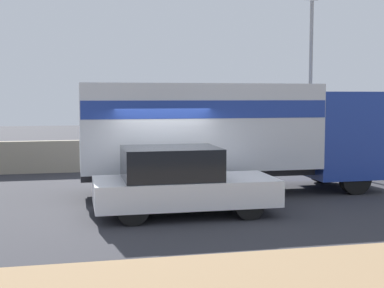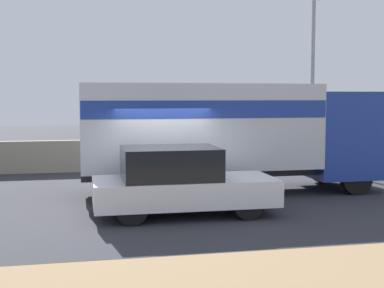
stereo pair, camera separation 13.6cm
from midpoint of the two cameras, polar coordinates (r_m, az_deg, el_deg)
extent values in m
plane|color=#2D2D33|center=(13.27, -2.19, -7.13)|extent=(80.00, 80.00, 0.00)
cube|color=gray|center=(20.50, -5.69, -1.14)|extent=(60.00, 0.35, 1.18)
cylinder|color=gray|center=(21.23, 12.89, 6.08)|extent=(0.14, 0.14, 6.44)
cube|color=navy|center=(16.86, 15.68, 1.05)|extent=(2.16, 2.49, 2.54)
cube|color=black|center=(17.35, 18.83, 2.76)|extent=(0.06, 2.12, 1.12)
cube|color=#2D2D33|center=(15.45, 0.91, -2.88)|extent=(6.65, 1.41, 0.25)
cube|color=silver|center=(15.32, 0.92, 1.97)|extent=(6.65, 2.57, 2.37)
cube|color=navy|center=(15.30, 0.92, 3.82)|extent=(6.61, 2.59, 0.47)
cylinder|color=black|center=(17.94, 14.00, -2.61)|extent=(0.90, 0.28, 0.90)
cylinder|color=black|center=(16.05, 17.34, -3.58)|extent=(0.90, 0.28, 0.90)
cylinder|color=black|center=(16.24, -6.24, -3.28)|extent=(0.90, 0.28, 0.90)
cylinder|color=black|center=(14.13, -5.39, -4.53)|extent=(0.90, 0.28, 0.90)
cylinder|color=black|center=(16.42, -1.61, -3.16)|extent=(0.90, 0.28, 0.90)
cylinder|color=black|center=(14.34, -0.09, -4.37)|extent=(0.90, 0.28, 0.90)
cube|color=silver|center=(12.72, -0.50, -5.04)|extent=(4.28, 1.85, 0.61)
cube|color=black|center=(12.55, -2.04, -2.04)|extent=(2.23, 1.70, 0.74)
cylinder|color=black|center=(13.84, 4.27, -5.14)|extent=(0.71, 0.20, 0.71)
cylinder|color=black|center=(12.33, 6.35, -6.43)|extent=(0.71, 0.20, 0.71)
cylinder|color=black|center=(13.36, -6.80, -5.54)|extent=(0.71, 0.20, 0.71)
cylinder|color=black|center=(11.79, -6.11, -6.96)|extent=(0.71, 0.20, 0.71)
cylinder|color=slate|center=(20.95, 18.33, -1.78)|extent=(0.28, 0.28, 0.78)
cylinder|color=#B22626|center=(20.88, 18.38, 0.17)|extent=(0.36, 0.36, 0.65)
sphere|color=tan|center=(20.85, 18.41, 1.36)|extent=(0.21, 0.21, 0.21)
camera|label=1|loc=(0.07, -89.72, 0.02)|focal=50.00mm
camera|label=2|loc=(0.07, 90.28, -0.02)|focal=50.00mm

